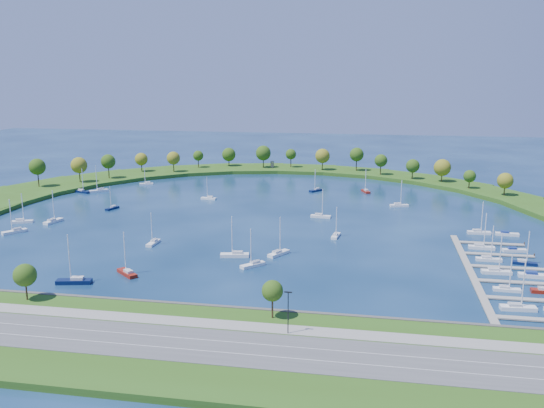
% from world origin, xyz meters
% --- Properties ---
extents(ground, '(700.00, 700.00, 0.00)m').
position_xyz_m(ground, '(0.00, 0.00, 0.00)').
color(ground, '#07203D').
rests_on(ground, ground).
extents(south_shoreline, '(420.00, 43.10, 11.60)m').
position_xyz_m(south_shoreline, '(0.03, -122.88, 1.00)').
color(south_shoreline, '#2F5316').
rests_on(south_shoreline, ground).
extents(breakwater, '(286.74, 247.64, 2.00)m').
position_xyz_m(breakwater, '(-46.33, 48.72, 0.99)').
color(breakwater, '#2F5316').
rests_on(breakwater, ground).
extents(breakwater_trees, '(241.10, 93.02, 14.67)m').
position_xyz_m(breakwater_trees, '(-13.13, 87.05, 10.43)').
color(breakwater_trees, '#382314').
rests_on(breakwater_trees, breakwater).
extents(harbor_tower, '(2.60, 2.60, 3.91)m').
position_xyz_m(harbor_tower, '(-14.56, 116.02, 4.01)').
color(harbor_tower, gray).
rests_on(harbor_tower, breakwater).
extents(dock_system, '(24.28, 82.00, 1.60)m').
position_xyz_m(dock_system, '(85.30, -61.00, 0.35)').
color(dock_system, gray).
rests_on(dock_system, ground).
extents(moored_boat_0, '(6.69, 7.61, 11.68)m').
position_xyz_m(moored_boat_0, '(19.03, 55.38, 0.90)').
color(moored_boat_0, '#09153B').
rests_on(moored_boat_0, ground).
extents(moored_boat_1, '(8.68, 4.38, 12.28)m').
position_xyz_m(moored_boat_1, '(59.92, 27.13, 0.91)').
color(moored_boat_1, white).
rests_on(moored_boat_1, ground).
extents(moored_boat_2, '(8.79, 4.64, 12.45)m').
position_xyz_m(moored_boat_2, '(-97.82, 31.04, 0.92)').
color(moored_boat_2, '#09153B').
rests_on(moored_boat_2, ground).
extents(moored_boat_3, '(6.75, 8.80, 12.97)m').
position_xyz_m(moored_boat_3, '(17.60, -53.39, 0.94)').
color(moored_boat_3, white).
rests_on(moored_boat_3, ground).
extents(moored_boat_4, '(4.12, 7.37, 10.45)m').
position_xyz_m(moored_boat_4, '(-66.67, -0.46, 0.87)').
color(moored_boat_4, '#09153B').
rests_on(moored_boat_4, ground).
extents(moored_boat_5, '(5.06, 8.39, 11.93)m').
position_xyz_m(moored_boat_5, '(44.39, 57.30, 0.90)').
color(moored_boat_5, maroon).
rests_on(moored_boat_5, ground).
extents(moored_boat_6, '(7.52, 7.73, 12.39)m').
position_xyz_m(moored_boat_6, '(11.64, -66.33, 0.92)').
color(moored_boat_6, white).
rests_on(moored_boat_6, ground).
extents(moored_boat_7, '(8.55, 2.97, 12.35)m').
position_xyz_m(moored_boat_7, '(26.58, 0.42, 0.92)').
color(moored_boat_7, white).
rests_on(moored_boat_7, ground).
extents(moored_boat_8, '(8.58, 5.26, 12.22)m').
position_xyz_m(moored_boat_8, '(-92.06, -29.61, 0.91)').
color(moored_boat_8, white).
rests_on(moored_boat_8, ground).
extents(moored_boat_9, '(4.47, 9.33, 13.23)m').
position_xyz_m(moored_boat_9, '(-79.70, -27.14, 0.94)').
color(moored_boat_9, white).
rests_on(moored_boat_9, ground).
extents(moored_boat_10, '(7.48, 8.73, 13.29)m').
position_xyz_m(moored_boat_10, '(-85.77, -43.95, 0.95)').
color(moored_boat_10, white).
rests_on(moored_boat_10, ground).
extents(moored_boat_11, '(2.61, 8.11, 11.78)m').
position_xyz_m(moored_boat_11, '(-28.30, -48.77, 0.90)').
color(moored_boat_11, white).
rests_on(moored_boat_11, ground).
extents(moored_boat_12, '(8.81, 8.14, 13.80)m').
position_xyz_m(moored_boat_12, '(-90.46, 34.46, 0.96)').
color(moored_boat_12, white).
rests_on(moored_boat_12, ground).
extents(moored_boat_13, '(7.62, 2.97, 10.91)m').
position_xyz_m(moored_boat_13, '(-29.90, 26.92, 0.88)').
color(moored_boat_13, white).
rests_on(moored_boat_13, ground).
extents(moored_boat_14, '(7.62, 4.51, 10.83)m').
position_xyz_m(moored_boat_14, '(-73.98, 57.27, 0.87)').
color(moored_boat_14, white).
rests_on(moored_boat_14, ground).
extents(moored_boat_16, '(9.73, 4.46, 13.81)m').
position_xyz_m(moored_boat_16, '(3.68, -57.69, 0.96)').
color(moored_boat_16, white).
rests_on(moored_boat_16, ground).
extents(moored_boat_17, '(8.48, 7.74, 13.21)m').
position_xyz_m(moored_boat_17, '(-24.10, -80.48, 0.94)').
color(moored_boat_17, maroon).
rests_on(moored_boat_17, ground).
extents(moored_boat_18, '(3.16, 7.92, 11.32)m').
position_xyz_m(moored_boat_18, '(34.93, -28.23, 0.89)').
color(moored_boat_18, white).
rests_on(moored_boat_18, ground).
extents(moored_boat_19, '(10.34, 4.80, 14.67)m').
position_xyz_m(moored_boat_19, '(-36.09, -89.98, 0.99)').
color(moored_boat_19, '#09153B').
rests_on(moored_boat_19, ground).
extents(docked_boat_0, '(9.08, 3.12, 13.13)m').
position_xyz_m(docked_boat_0, '(85.51, -87.76, 0.94)').
color(docked_boat_0, white).
rests_on(docked_boat_0, ground).
extents(docked_boat_2, '(7.41, 2.31, 10.79)m').
position_xyz_m(docked_boat_2, '(85.54, -74.43, 0.87)').
color(docked_boat_2, white).
rests_on(docked_boat_2, ground).
extents(docked_boat_4, '(8.83, 2.69, 12.88)m').
position_xyz_m(docked_boat_4, '(85.51, -59.90, 0.93)').
color(docked_boat_4, white).
rests_on(docked_boat_4, ground).
extents(docked_boat_5, '(9.27, 3.07, 1.86)m').
position_xyz_m(docked_boat_5, '(95.97, -61.47, 0.68)').
color(docked_boat_5, white).
rests_on(docked_boat_5, ground).
extents(docked_boat_6, '(8.06, 2.32, 11.82)m').
position_xyz_m(docked_boat_6, '(85.52, -47.54, 0.90)').
color(docked_boat_6, white).
rests_on(docked_boat_6, ground).
extents(docked_boat_7, '(7.75, 3.32, 11.03)m').
position_xyz_m(docked_boat_7, '(96.03, -49.29, 0.88)').
color(docked_boat_7, '#09153B').
rests_on(docked_boat_7, ground).
extents(docked_boat_8, '(8.83, 2.82, 12.83)m').
position_xyz_m(docked_boat_8, '(85.51, -34.33, 0.93)').
color(docked_boat_8, white).
rests_on(docked_boat_8, ground).
extents(docked_boat_9, '(8.22, 3.31, 1.63)m').
position_xyz_m(docked_boat_9, '(95.98, -35.68, 0.60)').
color(docked_boat_9, white).
rests_on(docked_boat_9, ground).
extents(docked_boat_10, '(8.58, 2.63, 12.52)m').
position_xyz_m(docked_boat_10, '(87.91, -14.48, 0.92)').
color(docked_boat_10, white).
rests_on(docked_boat_10, ground).
extents(docked_boat_11, '(8.50, 2.76, 1.71)m').
position_xyz_m(docked_boat_11, '(97.88, -14.85, 0.63)').
color(docked_boat_11, white).
rests_on(docked_boat_11, ground).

